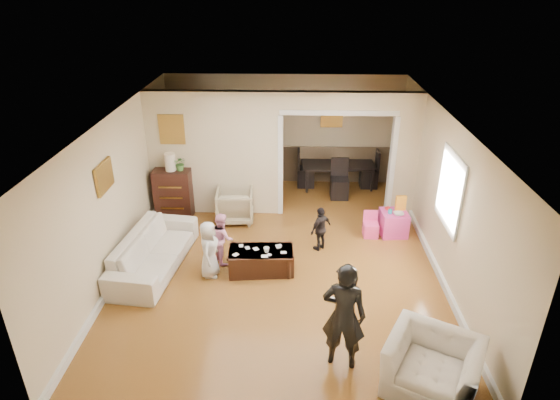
{
  "coord_description": "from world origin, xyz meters",
  "views": [
    {
      "loc": [
        0.24,
        -7.26,
        4.67
      ],
      "look_at": [
        0.0,
        0.2,
        1.05
      ],
      "focal_mm": 30.26,
      "sensor_mm": 36.0,
      "label": 1
    }
  ],
  "objects_px": {
    "coffee_cup": "(266,250)",
    "child_kneel_a": "(209,249)",
    "armchair_back": "(235,205)",
    "cyan_cup": "(390,211)",
    "table_lamp": "(170,162)",
    "coffee_table": "(261,261)",
    "sofa": "(154,251)",
    "armchair_front": "(432,366)",
    "child_kneel_b": "(222,238)",
    "dresser": "(174,193)",
    "dining_table": "(337,174)",
    "child_toddler": "(321,229)",
    "play_table": "(393,223)",
    "adult_person": "(344,316)"
  },
  "relations": [
    {
      "from": "armchair_front",
      "to": "table_lamp",
      "type": "bearing_deg",
      "value": 161.01
    },
    {
      "from": "play_table",
      "to": "dining_table",
      "type": "height_order",
      "value": "dining_table"
    },
    {
      "from": "dining_table",
      "to": "armchair_front",
      "type": "bearing_deg",
      "value": -88.43
    },
    {
      "from": "dining_table",
      "to": "child_toddler",
      "type": "bearing_deg",
      "value": -105.16
    },
    {
      "from": "coffee_table",
      "to": "cyan_cup",
      "type": "height_order",
      "value": "cyan_cup"
    },
    {
      "from": "cyan_cup",
      "to": "child_kneel_a",
      "type": "relative_size",
      "value": 0.08
    },
    {
      "from": "child_kneel_b",
      "to": "child_toddler",
      "type": "relative_size",
      "value": 1.09
    },
    {
      "from": "armchair_front",
      "to": "cyan_cup",
      "type": "distance_m",
      "value": 3.79
    },
    {
      "from": "armchair_back",
      "to": "coffee_table",
      "type": "relative_size",
      "value": 0.69
    },
    {
      "from": "armchair_front",
      "to": "dresser",
      "type": "bearing_deg",
      "value": 161.01
    },
    {
      "from": "dining_table",
      "to": "child_toddler",
      "type": "xyz_separation_m",
      "value": [
        -0.53,
        -2.9,
        0.13
      ]
    },
    {
      "from": "cyan_cup",
      "to": "child_kneel_a",
      "type": "bearing_deg",
      "value": -155.84
    },
    {
      "from": "armchair_back",
      "to": "dresser",
      "type": "distance_m",
      "value": 1.32
    },
    {
      "from": "coffee_cup",
      "to": "play_table",
      "type": "xyz_separation_m",
      "value": [
        2.41,
        1.41,
        -0.22
      ]
    },
    {
      "from": "cyan_cup",
      "to": "sofa",
      "type": "bearing_deg",
      "value": -163.78
    },
    {
      "from": "play_table",
      "to": "child_kneel_a",
      "type": "distance_m",
      "value": 3.69
    },
    {
      "from": "armchair_front",
      "to": "coffee_cup",
      "type": "bearing_deg",
      "value": 159.42
    },
    {
      "from": "armchair_front",
      "to": "coffee_table",
      "type": "height_order",
      "value": "armchair_front"
    },
    {
      "from": "coffee_table",
      "to": "child_kneel_a",
      "type": "distance_m",
      "value": 0.91
    },
    {
      "from": "table_lamp",
      "to": "dining_table",
      "type": "xyz_separation_m",
      "value": [
        3.53,
        1.66,
        -0.92
      ]
    },
    {
      "from": "dining_table",
      "to": "adult_person",
      "type": "bearing_deg",
      "value": -98.6
    },
    {
      "from": "dresser",
      "to": "coffee_table",
      "type": "bearing_deg",
      "value": -45.64
    },
    {
      "from": "coffee_table",
      "to": "table_lamp",
      "type": "bearing_deg",
      "value": 134.36
    },
    {
      "from": "sofa",
      "to": "child_kneel_b",
      "type": "distance_m",
      "value": 1.19
    },
    {
      "from": "sofa",
      "to": "child_kneel_b",
      "type": "bearing_deg",
      "value": -71.84
    },
    {
      "from": "dresser",
      "to": "cyan_cup",
      "type": "xyz_separation_m",
      "value": [
        4.36,
        -0.68,
        -0.0
      ]
    },
    {
      "from": "coffee_cup",
      "to": "child_kneel_a",
      "type": "xyz_separation_m",
      "value": [
        -0.95,
        -0.1,
        0.05
      ]
    },
    {
      "from": "coffee_cup",
      "to": "child_toddler",
      "type": "xyz_separation_m",
      "value": [
        0.95,
        0.8,
        -0.02
      ]
    },
    {
      "from": "armchair_front",
      "to": "play_table",
      "type": "xyz_separation_m",
      "value": [
        0.24,
        3.83,
        -0.11
      ]
    },
    {
      "from": "armchair_back",
      "to": "play_table",
      "type": "distance_m",
      "value": 3.2
    },
    {
      "from": "child_kneel_b",
      "to": "armchair_front",
      "type": "bearing_deg",
      "value": -158.71
    },
    {
      "from": "table_lamp",
      "to": "sofa",
      "type": "bearing_deg",
      "value": -87.27
    },
    {
      "from": "table_lamp",
      "to": "coffee_table",
      "type": "xyz_separation_m",
      "value": [
        1.95,
        -2.0,
        -1.01
      ]
    },
    {
      "from": "table_lamp",
      "to": "coffee_table",
      "type": "relative_size",
      "value": 0.33
    },
    {
      "from": "adult_person",
      "to": "child_kneel_b",
      "type": "height_order",
      "value": "adult_person"
    },
    {
      "from": "table_lamp",
      "to": "adult_person",
      "type": "bearing_deg",
      "value": -52.38
    },
    {
      "from": "cyan_cup",
      "to": "child_kneel_a",
      "type": "xyz_separation_m",
      "value": [
        -3.26,
        -1.46,
        -0.01
      ]
    },
    {
      "from": "table_lamp",
      "to": "dresser",
      "type": "bearing_deg",
      "value": 0.0
    },
    {
      "from": "coffee_table",
      "to": "child_kneel_b",
      "type": "distance_m",
      "value": 0.81
    },
    {
      "from": "sofa",
      "to": "dresser",
      "type": "distance_m",
      "value": 1.94
    },
    {
      "from": "armchair_back",
      "to": "child_kneel_a",
      "type": "distance_m",
      "value": 2.01
    },
    {
      "from": "child_kneel_b",
      "to": "child_toddler",
      "type": "bearing_deg",
      "value": -101.15
    },
    {
      "from": "armchair_back",
      "to": "adult_person",
      "type": "bearing_deg",
      "value": 111.75
    },
    {
      "from": "table_lamp",
      "to": "dining_table",
      "type": "bearing_deg",
      "value": 25.13
    },
    {
      "from": "coffee_cup",
      "to": "child_kneel_a",
      "type": "height_order",
      "value": "child_kneel_a"
    },
    {
      "from": "table_lamp",
      "to": "child_kneel_b",
      "type": "relative_size",
      "value": 0.38
    },
    {
      "from": "sofa",
      "to": "coffee_table",
      "type": "xyz_separation_m",
      "value": [
        1.86,
        -0.07,
        -0.12
      ]
    },
    {
      "from": "sofa",
      "to": "armchair_front",
      "type": "distance_m",
      "value": 4.84
    },
    {
      "from": "coffee_table",
      "to": "coffee_cup",
      "type": "xyz_separation_m",
      "value": [
        0.1,
        -0.05,
        0.25
      ]
    },
    {
      "from": "child_kneel_a",
      "to": "armchair_front",
      "type": "bearing_deg",
      "value": -122.34
    }
  ]
}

